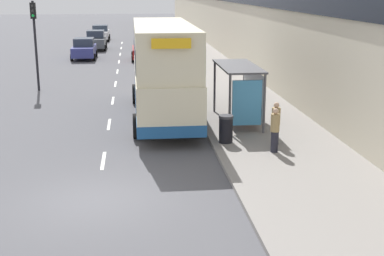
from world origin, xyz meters
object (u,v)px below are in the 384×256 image
(bus_shelter, at_px, (243,84))
(car_1, at_px, (100,33))
(litter_bin, at_px, (226,129))
(traffic_light_far_kerb, at_px, (35,31))
(double_decker_bus_near, at_px, (163,69))
(pedestrian_at_shelter, at_px, (257,99))
(pedestrian_2, at_px, (276,123))
(car_2, at_px, (96,40))
(car_0, at_px, (84,49))
(car_3, at_px, (144,50))
(pedestrian_1, at_px, (275,130))

(bus_shelter, bearing_deg, car_1, 101.65)
(litter_bin, xyz_separation_m, traffic_light_far_kerb, (-8.95, 12.35, 2.77))
(double_decker_bus_near, xyz_separation_m, pedestrian_at_shelter, (4.06, -1.19, -1.20))
(double_decker_bus_near, height_order, litter_bin, double_decker_bus_near)
(car_1, distance_m, pedestrian_2, 43.99)
(car_2, bearing_deg, double_decker_bus_near, 99.60)
(car_0, bearing_deg, car_3, 163.95)
(car_2, distance_m, pedestrian_2, 34.91)
(bus_shelter, height_order, pedestrian_at_shelter, bus_shelter)
(car_0, distance_m, car_2, 6.86)
(double_decker_bus_near, relative_size, car_3, 2.47)
(car_3, relative_size, litter_bin, 3.97)
(car_3, distance_m, pedestrian_1, 26.77)
(bus_shelter, height_order, litter_bin, bus_shelter)
(car_0, relative_size, car_3, 1.00)
(bus_shelter, distance_m, double_decker_bus_near, 3.79)
(bus_shelter, distance_m, car_2, 31.59)
(car_1, distance_m, traffic_light_far_kerb, 30.45)
(car_2, distance_m, pedestrian_1, 35.74)
(car_2, relative_size, traffic_light_far_kerb, 0.80)
(car_0, bearing_deg, double_decker_bus_near, 103.88)
(car_3, bearing_deg, car_2, 118.18)
(double_decker_bus_near, bearing_deg, pedestrian_at_shelter, -16.33)
(pedestrian_2, bearing_deg, traffic_light_far_kerb, 129.96)
(car_1, xyz_separation_m, car_3, (4.49, -17.56, -0.02))
(bus_shelter, bearing_deg, car_2, 104.95)
(double_decker_bus_near, xyz_separation_m, pedestrian_1, (3.59, -6.05, -1.32))
(double_decker_bus_near, height_order, car_1, double_decker_bus_near)
(double_decker_bus_near, xyz_separation_m, car_1, (-4.91, 37.98, -1.43))
(double_decker_bus_near, xyz_separation_m, pedestrian_2, (3.87, -5.12, -1.32))
(bus_shelter, xyz_separation_m, double_decker_bus_near, (-3.30, 1.82, 0.41))
(pedestrian_2, height_order, litter_bin, pedestrian_2)
(litter_bin, bearing_deg, pedestrian_1, -42.91)
(double_decker_bus_near, bearing_deg, pedestrian_1, -59.34)
(double_decker_bus_near, distance_m, pedestrian_at_shelter, 4.39)
(car_3, height_order, litter_bin, car_3)
(car_3, height_order, pedestrian_at_shelter, pedestrian_at_shelter)
(double_decker_bus_near, bearing_deg, litter_bin, -65.93)
(car_1, bearing_deg, pedestrian_at_shelter, 102.90)
(pedestrian_at_shelter, bearing_deg, car_1, 102.90)
(bus_shelter, height_order, car_0, bus_shelter)
(pedestrian_at_shelter, xyz_separation_m, pedestrian_1, (-0.47, -4.86, -0.12))
(pedestrian_1, distance_m, litter_bin, 2.09)
(pedestrian_at_shelter, height_order, pedestrian_2, pedestrian_at_shelter)
(car_1, height_order, litter_bin, car_1)
(pedestrian_1, bearing_deg, pedestrian_at_shelter, 84.51)
(double_decker_bus_near, distance_m, traffic_light_far_kerb, 10.39)
(car_0, height_order, car_2, car_2)
(car_1, height_order, car_2, car_2)
(car_1, xyz_separation_m, pedestrian_at_shelter, (8.97, -39.17, 0.23))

